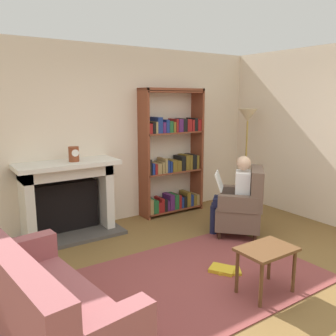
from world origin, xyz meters
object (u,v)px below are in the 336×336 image
Objects in this scene: armchair_reading at (243,206)px; side_table at (266,255)px; mantel_clock at (74,154)px; floor_lamp at (247,124)px; sofa_floral at (45,312)px; seated_reader at (235,192)px; bookshelf at (172,157)px; fireplace at (67,196)px.

armchair_reading is 1.73× the size of side_table.
mantel_clock is 3.01m from floor_lamp.
side_table is (-0.95, -1.24, -0.02)m from armchair_reading.
sofa_floral is 1.02× the size of floor_lamp.
floor_lamp is at bearing 48.20° from side_table.
bookshelf is at bearing -126.11° from seated_reader.
seated_reader is (1.90, -1.18, -0.55)m from mantel_clock.
floor_lamp is at bearing 179.37° from armchair_reading.
bookshelf reaches higher than sofa_floral.
fireplace is at bearing 171.94° from floor_lamp.
seated_reader is at bearing -32.84° from fireplace.
seated_reader is 3.06m from sofa_floral.
floor_lamp reaches higher than armchair_reading.
bookshelf is 3.58m from sofa_floral.
fireplace reaches higher than armchair_reading.
mantel_clock is at bearing 112.37° from side_table.
fireplace is 0.62m from mantel_clock.
mantel_clock is (0.09, -0.10, 0.60)m from fireplace.
bookshelf is at bearing 75.40° from side_table.
bookshelf is at bearing 1.11° from fireplace.
fireplace is 2.48m from armchair_reading.
mantel_clock reaches higher than seated_reader.
seated_reader is (1.99, -1.28, 0.05)m from fireplace.
sofa_floral is at bearing -112.36° from fireplace.
sofa_floral is (-0.91, -2.21, -0.25)m from fireplace.
bookshelf is 1.17× the size of sofa_floral.
floor_lamp is at bearing -20.51° from bookshelf.
floor_lamp reaches higher than side_table.
side_table is at bearing -66.72° from fireplace.
side_table is (-0.69, -2.64, -0.56)m from bookshelf.
mantel_clock is 0.12× the size of floor_lamp.
side_table is at bearing 8.88° from armchair_reading.
sofa_floral is at bearing 168.99° from side_table.
bookshelf is at bearing 159.49° from floor_lamp.
mantel_clock is at bearing -48.04° from fireplace.
side_table is at bearing -67.63° from mantel_clock.
mantel_clock is 2.49m from sofa_floral.
armchair_reading reaches higher than sofa_floral.
fireplace is 0.80× the size of sofa_floral.
bookshelf reaches higher than fireplace.
sofa_floral reaches higher than side_table.
mantel_clock is 0.36× the size of side_table.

